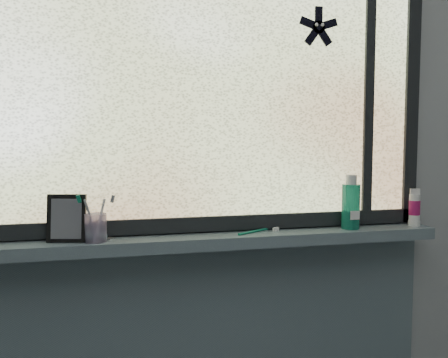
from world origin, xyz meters
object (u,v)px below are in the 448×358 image
toothbrush_cup (96,228)px  cream_tube (415,206)px  vanity_mirror (67,218)px  mouthwash_bottle (351,202)px

toothbrush_cup → cream_tube: cream_tube is taller
toothbrush_cup → vanity_mirror: bearing=167.1°
vanity_mirror → cream_tube: bearing=13.3°
cream_tube → toothbrush_cup: bearing=-179.4°
vanity_mirror → cream_tube: size_ratio=1.52×
toothbrush_cup → mouthwash_bottle: bearing=0.9°
vanity_mirror → toothbrush_cup: vanity_mirror is taller
cream_tube → mouthwash_bottle: bearing=179.6°
vanity_mirror → mouthwash_bottle: size_ratio=0.94×
vanity_mirror → mouthwash_bottle: (0.96, -0.01, 0.02)m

